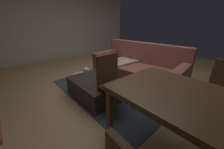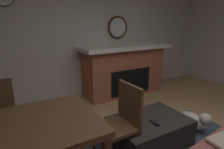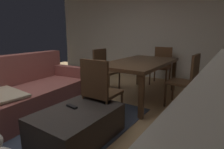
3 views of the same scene
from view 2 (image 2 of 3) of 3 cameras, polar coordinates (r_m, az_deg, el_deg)
wall_back_fireplace_side at (r=4.20m, az=-9.09°, el=11.86°), size 7.46×0.12×2.75m
fireplace at (r=4.38m, az=3.60°, el=1.54°), size 2.06×0.76×1.13m
round_wall_mirror at (r=4.49m, az=1.73°, el=13.86°), size 0.52×0.05×0.52m
ottoman_coffee_table at (r=2.78m, az=11.07°, el=-16.24°), size 1.02×0.72×0.37m
tv_remote at (r=2.59m, az=12.50°, el=-13.85°), size 0.07×0.16×0.02m
dining_chair_west at (r=2.34m, az=3.09°, el=-12.82°), size 0.45×0.45×0.93m
small_dog at (r=3.26m, az=23.41°, el=-12.33°), size 0.24×0.53×0.32m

